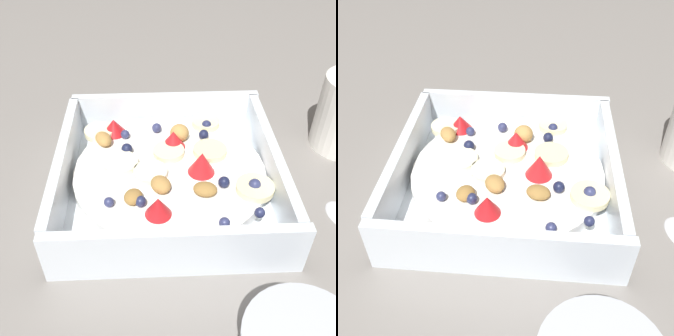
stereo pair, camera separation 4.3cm
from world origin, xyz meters
The scene contains 2 objects.
ground_plane centered at (0.00, 0.00, 0.00)m, with size 2.40×2.40×0.00m, color gray.
fruit_bowl centered at (0.00, 0.00, 0.02)m, with size 0.23×0.23×0.06m.
Camera 1 is at (0.02, 0.32, 0.31)m, focal length 43.01 mm.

